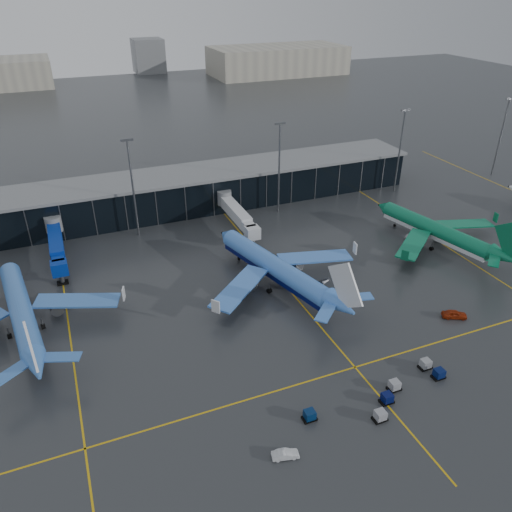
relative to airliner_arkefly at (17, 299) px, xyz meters
name	(u,v)px	position (x,y,z in m)	size (l,w,h in m)	color
ground	(268,331)	(42.73, -18.78, -6.67)	(600.00, 600.00, 0.00)	#282B2D
terminal_pier	(182,191)	(42.73, 43.22, -1.25)	(142.00, 17.00, 10.70)	black
jet_bridges	(56,245)	(7.73, 24.21, -2.12)	(94.00, 27.50, 7.20)	#595B60
flood_masts	(210,175)	(47.73, 31.22, 7.14)	(203.00, 0.50, 25.50)	#595B60
distant_hangars	(173,65)	(92.67, 251.29, 2.12)	(260.00, 71.00, 22.00)	#B2AD99
taxi_lines	(291,292)	(52.73, -8.17, -6.66)	(220.00, 120.00, 0.02)	gold
airliner_arkefly	(17,299)	(0.00, 0.00, 0.00)	(38.12, 43.42, 13.34)	#3B72C4
airliner_klm_near	(274,256)	(50.72, -3.86, 0.26)	(39.61, 45.11, 13.86)	#437EDD
airliner_aer_lingus	(436,221)	(95.28, -1.99, -0.27)	(36.60, 41.69, 12.81)	#0D704B
baggage_carts	(391,392)	(54.46, -41.59, -5.91)	(26.53, 8.27, 1.70)	black
mobile_airstair	(320,289)	(58.48, -10.82, -5.90)	(3.31, 3.82, 3.45)	silver
service_van_red	(454,314)	(78.60, -28.84, -5.85)	(1.94, 4.82, 1.64)	#98280B
service_van_white	(285,454)	(33.64, -46.01, -6.03)	(1.35, 3.87, 1.28)	silver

